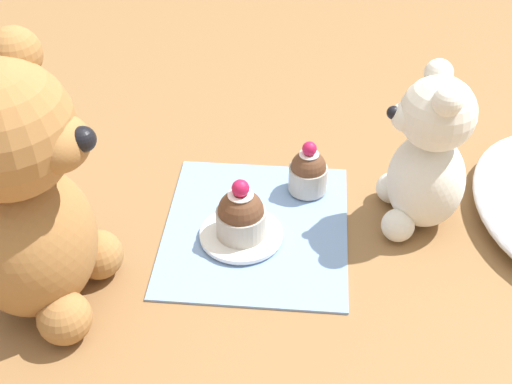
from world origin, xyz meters
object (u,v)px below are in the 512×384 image
cupcake_near_cream_bear (308,172)px  cupcake_near_tan_bear (241,215)px  teddy_bear_cream (427,157)px  saucer_plate (241,234)px  teddy_bear_tan (24,195)px

cupcake_near_cream_bear → cupcake_near_tan_bear: size_ratio=0.93×
teddy_bear_cream → saucer_plate: size_ratio=2.04×
cupcake_near_cream_bear → cupcake_near_tan_bear: cupcake_near_tan_bear is taller
teddy_bear_cream → cupcake_near_tan_bear: (0.06, -0.20, -0.05)m
cupcake_near_cream_bear → cupcake_near_tan_bear: (0.09, -0.07, 0.00)m
teddy_bear_cream → saucer_plate: teddy_bear_cream is taller
teddy_bear_tan → cupcake_near_tan_bear: (-0.11, 0.19, -0.10)m
teddy_bear_tan → cupcake_near_cream_bear: (-0.20, 0.26, -0.11)m
teddy_bear_cream → teddy_bear_tan: 0.43m
saucer_plate → teddy_bear_tan: bearing=-60.6°
saucer_plate → cupcake_near_tan_bear: 0.03m
cupcake_near_tan_bear → saucer_plate: bearing=-90.0°
saucer_plate → cupcake_near_tan_bear: size_ratio=1.28×
teddy_bear_tan → cupcake_near_cream_bear: size_ratio=4.10×
cupcake_near_tan_bear → teddy_bear_tan: bearing=-60.6°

